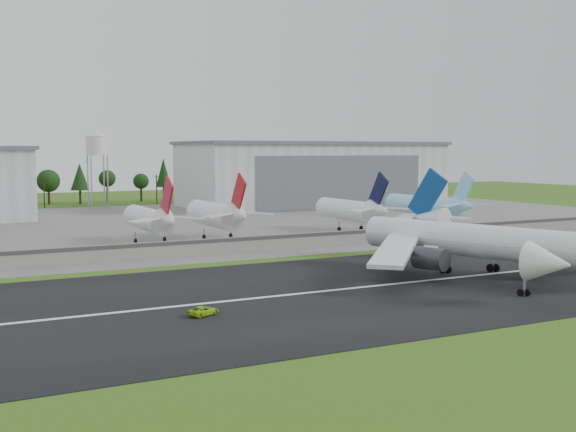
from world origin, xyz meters
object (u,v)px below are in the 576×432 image
main_airliner (478,249)px  ground_vehicle (204,311)px  parked_jet_red_a (152,219)px  parked_jet_red_b (219,215)px  parked_jet_navy (353,210)px  parked_jet_skyblue (429,205)px

main_airliner → ground_vehicle: bearing=-12.1°
parked_jet_red_a → main_airliner: bearing=-60.4°
parked_jet_red_a → parked_jet_red_b: 16.87m
main_airliner → parked_jet_navy: size_ratio=1.84×
parked_jet_red_a → parked_jet_skyblue: parked_jet_skyblue is taller
parked_jet_red_b → parked_jet_red_a: bearing=-179.8°
main_airliner → parked_jet_red_a: size_ratio=1.84×
ground_vehicle → parked_jet_skyblue: size_ratio=0.12×
ground_vehicle → parked_jet_skyblue: (99.42, 78.43, 5.27)m
main_airliner → parked_jet_skyblue: main_airliner is taller
parked_jet_skyblue → main_airliner: bearing=-122.9°
parked_jet_navy → parked_jet_skyblue: 29.76m
main_airliner → parked_jet_red_b: size_ratio=1.84×
ground_vehicle → parked_jet_navy: 101.65m
ground_vehicle → parked_jet_skyblue: bearing=-74.4°
parked_jet_red_a → ground_vehicle: bearing=-101.5°
parked_jet_red_b → parked_jet_skyblue: parked_jet_red_b is taller
parked_jet_skyblue → parked_jet_navy: bearing=-170.3°
main_airliner → parked_jet_red_b: bearing=-91.5°
parked_jet_red_a → parked_jet_navy: parked_jet_navy is taller
parked_jet_red_a → parked_jet_navy: bearing=0.0°
parked_jet_red_b → main_airliner: bearing=-72.5°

